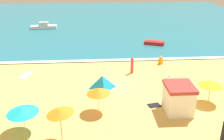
# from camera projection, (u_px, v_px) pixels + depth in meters

# --- Properties ---
(ground_plane) EXTENTS (60.00, 60.00, 0.00)m
(ground_plane) POSITION_uv_depth(u_px,v_px,m) (117.00, 84.00, 25.65)
(ground_plane) COLOR #EDBC60
(ocean_water) EXTENTS (60.00, 44.00, 0.10)m
(ocean_water) POSITION_uv_depth(u_px,v_px,m) (105.00, 21.00, 51.34)
(ocean_water) COLOR teal
(ocean_water) RESTS_ON ground_plane
(wave_breaker_foam) EXTENTS (57.00, 0.70, 0.01)m
(wave_breaker_foam) POSITION_uv_depth(u_px,v_px,m) (113.00, 60.00, 31.40)
(wave_breaker_foam) COLOR white
(wave_breaker_foam) RESTS_ON ocean_water
(lifeguard_cabana) EXTENTS (2.16, 2.43, 2.35)m
(lifeguard_cabana) POSITION_uv_depth(u_px,v_px,m) (178.00, 98.00, 20.61)
(lifeguard_cabana) COLOR white
(lifeguard_cabana) RESTS_ON ground_plane
(beach_umbrella_0) EXTENTS (2.00, 1.98, 2.04)m
(beach_umbrella_0) POSITION_uv_depth(u_px,v_px,m) (98.00, 91.00, 20.45)
(beach_umbrella_0) COLOR silver
(beach_umbrella_0) RESTS_ON ground_plane
(beach_umbrella_1) EXTENTS (1.94, 1.92, 2.43)m
(beach_umbrella_1) POSITION_uv_depth(u_px,v_px,m) (60.00, 112.00, 16.99)
(beach_umbrella_1) COLOR #4C3823
(beach_umbrella_1) RESTS_ON ground_plane
(beach_umbrella_2) EXTENTS (2.35, 2.34, 2.02)m
(beach_umbrella_2) POSITION_uv_depth(u_px,v_px,m) (211.00, 83.00, 21.81)
(beach_umbrella_2) COLOR #4C3823
(beach_umbrella_2) RESTS_ON ground_plane
(beach_umbrella_3) EXTENTS (3.12, 3.12, 1.94)m
(beach_umbrella_3) POSITION_uv_depth(u_px,v_px,m) (22.00, 110.00, 18.05)
(beach_umbrella_3) COLOR silver
(beach_umbrella_3) RESTS_ON ground_plane
(beach_tent) EXTENTS (2.11, 1.68, 1.28)m
(beach_tent) POSITION_uv_depth(u_px,v_px,m) (102.00, 82.00, 24.63)
(beach_tent) COLOR #1999D8
(beach_tent) RESTS_ON ground_plane
(beachgoer_3) EXTENTS (0.33, 0.33, 1.76)m
(beachgoer_3) POSITION_uv_depth(u_px,v_px,m) (224.00, 130.00, 17.34)
(beachgoer_3) COLOR black
(beachgoer_3) RESTS_ON ground_plane
(beachgoer_4) EXTENTS (0.57, 0.57, 0.96)m
(beachgoer_4) POSITION_uv_depth(u_px,v_px,m) (161.00, 61.00, 30.37)
(beachgoer_4) COLOR orange
(beachgoer_4) RESTS_ON ground_plane
(beachgoer_5) EXTENTS (0.62, 0.62, 0.91)m
(beachgoer_5) POSITION_uv_depth(u_px,v_px,m) (169.00, 80.00, 25.61)
(beachgoer_5) COLOR white
(beachgoer_5) RESTS_ON ground_plane
(beachgoer_6) EXTENTS (0.43, 0.43, 1.81)m
(beachgoer_6) POSITION_uv_depth(u_px,v_px,m) (132.00, 65.00, 27.81)
(beachgoer_6) COLOR red
(beachgoer_6) RESTS_ON ground_plane
(beach_towel_0) EXTENTS (1.21, 0.98, 0.01)m
(beach_towel_0) POSITION_uv_depth(u_px,v_px,m) (154.00, 105.00, 21.92)
(beach_towel_0) COLOR black
(beach_towel_0) RESTS_ON ground_plane
(beach_towel_1) EXTENTS (1.46, 1.92, 0.01)m
(beach_towel_1) POSITION_uv_depth(u_px,v_px,m) (26.00, 75.00, 27.62)
(beach_towel_1) COLOR white
(beach_towel_1) RESTS_ON ground_plane
(small_boat_0) EXTENTS (4.38, 1.39, 1.14)m
(small_boat_0) POSITION_uv_depth(u_px,v_px,m) (44.00, 26.00, 45.27)
(small_boat_0) COLOR white
(small_boat_0) RESTS_ON ocean_water
(small_boat_1) EXTENTS (2.96, 2.05, 0.44)m
(small_boat_1) POSITION_uv_depth(u_px,v_px,m) (154.00, 43.00, 37.10)
(small_boat_1) COLOR red
(small_boat_1) RESTS_ON ocean_water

